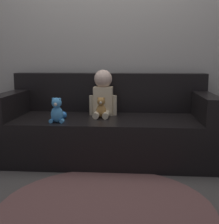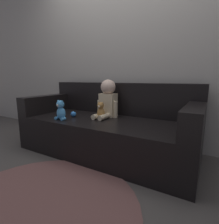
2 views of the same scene
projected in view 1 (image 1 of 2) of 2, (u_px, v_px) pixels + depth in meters
name	position (u px, v px, depth m)	size (l,w,h in m)	color
ground_plane	(107.00, 158.00, 3.08)	(12.00, 12.00, 0.00)	#4C4742
wall_back	(111.00, 27.00, 3.37)	(8.00, 0.05, 2.60)	#ADA89E
couch	(107.00, 128.00, 3.08)	(2.01, 0.88, 0.81)	black
person_baby	(103.00, 94.00, 3.08)	(0.27, 0.35, 0.45)	beige
teddy_bear_brown	(101.00, 108.00, 2.96)	(0.12, 0.09, 0.20)	#AD7A3D
plush_toy_side	(57.00, 111.00, 2.73)	(0.13, 0.10, 0.22)	#4C9EDB
toy_ball	(63.00, 115.00, 2.92)	(0.07, 0.07, 0.07)	#337FDB
floor_rug	(106.00, 208.00, 2.03)	(1.42, 1.42, 0.01)	brown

